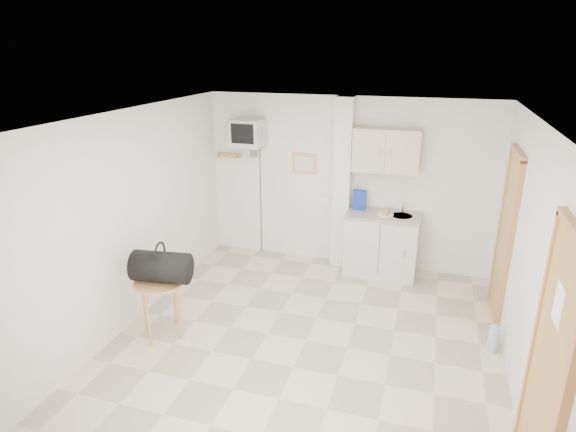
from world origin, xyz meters
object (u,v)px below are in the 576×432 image
(water_bottle, at_px, (493,339))
(duffel_bag, at_px, (161,267))
(round_table, at_px, (160,289))
(crt_television, at_px, (248,134))

(water_bottle, bearing_deg, duffel_bag, -167.96)
(round_table, relative_size, water_bottle, 2.05)
(crt_television, height_order, duffel_bag, crt_television)
(crt_television, relative_size, round_table, 3.14)
(crt_television, distance_m, round_table, 2.74)
(crt_television, bearing_deg, duffel_bag, -92.72)
(duffel_bag, bearing_deg, crt_television, 79.94)
(crt_television, distance_m, water_bottle, 4.19)
(crt_television, bearing_deg, water_bottle, -25.26)
(water_bottle, bearing_deg, crt_television, 154.74)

